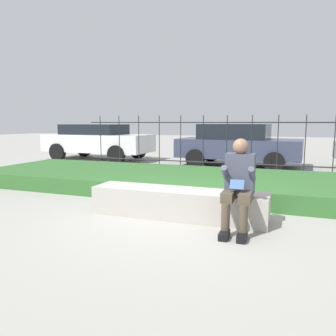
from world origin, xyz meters
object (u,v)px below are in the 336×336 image
person_seated_reader (239,182)px  car_parked_left (98,140)px  stone_bench (178,205)px  car_parked_center (238,144)px

person_seated_reader → car_parked_left: size_ratio=0.29×
stone_bench → person_seated_reader: bearing=-18.6°
person_seated_reader → car_parked_left: bearing=133.5°
person_seated_reader → car_parked_center: (-0.96, 6.59, 0.06)m
stone_bench → car_parked_center: bearing=90.0°
stone_bench → car_parked_center: (-0.00, 6.27, 0.54)m
stone_bench → car_parked_left: 8.39m
car_parked_left → car_parked_center: size_ratio=1.05×
stone_bench → car_parked_left: size_ratio=0.64×
stone_bench → car_parked_center: 6.29m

